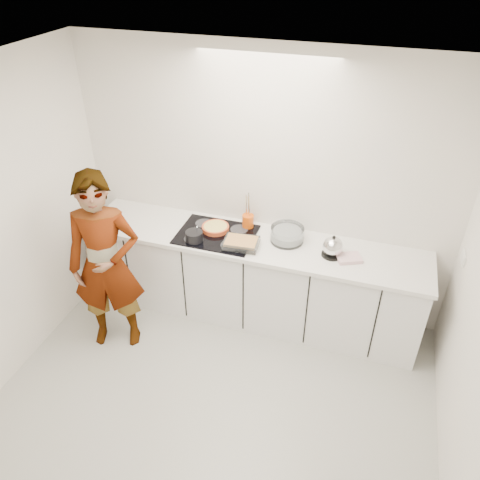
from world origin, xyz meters
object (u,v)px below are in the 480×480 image
(kettle, at_px, (333,247))
(cook, at_px, (106,265))
(tart_dish, at_px, (215,228))
(saucepan, at_px, (194,236))
(mixing_bowl, at_px, (287,235))
(hob, at_px, (216,234))
(baking_dish, at_px, (241,243))
(utensil_crock, at_px, (248,221))

(kettle, bearing_deg, cook, -159.52)
(tart_dish, bearing_deg, saucepan, -118.62)
(tart_dish, xyz_separation_m, mixing_bowl, (0.69, 0.04, 0.03))
(saucepan, relative_size, mixing_bowl, 0.57)
(hob, xyz_separation_m, saucepan, (-0.16, -0.16, 0.05))
(mixing_bowl, xyz_separation_m, cook, (-1.43, -0.80, -0.10))
(tart_dish, relative_size, mixing_bowl, 0.78)
(mixing_bowl, xyz_separation_m, kettle, (0.43, -0.11, 0.02))
(hob, bearing_deg, mixing_bowl, 9.23)
(tart_dish, height_order, saucepan, saucepan)
(kettle, relative_size, cook, 0.13)
(mixing_bowl, bearing_deg, kettle, -13.69)
(hob, height_order, cook, cook)
(tart_dish, xyz_separation_m, baking_dish, (0.32, -0.18, 0.01))
(kettle, bearing_deg, saucepan, -172.51)
(baking_dish, bearing_deg, hob, 157.29)
(mixing_bowl, distance_m, kettle, 0.44)
(hob, height_order, baking_dish, baking_dish)
(hob, relative_size, mixing_bowl, 1.98)
(cook, bearing_deg, saucepan, 21.27)
(saucepan, xyz_separation_m, cook, (-0.62, -0.53, -0.09))
(mixing_bowl, relative_size, cook, 0.21)
(hob, relative_size, tart_dish, 2.54)
(baking_dish, xyz_separation_m, utensil_crock, (-0.04, 0.33, 0.02))
(utensil_crock, bearing_deg, tart_dish, -151.45)
(saucepan, bearing_deg, tart_dish, 61.38)
(hob, distance_m, mixing_bowl, 0.67)
(utensil_crock, bearing_deg, hob, -138.57)
(tart_dish, distance_m, utensil_crock, 0.32)
(saucepan, distance_m, cook, 0.82)
(tart_dish, bearing_deg, utensil_crock, 28.55)
(mixing_bowl, relative_size, kettle, 1.65)
(baking_dish, height_order, utensil_crock, utensil_crock)
(utensil_crock, bearing_deg, baking_dish, -83.56)
(saucepan, bearing_deg, baking_dish, 5.75)
(saucepan, bearing_deg, utensil_crock, 43.27)
(baking_dish, relative_size, mixing_bowl, 0.91)
(baking_dish, relative_size, cook, 0.19)
(kettle, relative_size, utensil_crock, 1.60)
(hob, bearing_deg, saucepan, -134.09)
(saucepan, bearing_deg, kettle, 7.49)
(mixing_bowl, xyz_separation_m, utensil_crock, (-0.41, 0.11, 0.00))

